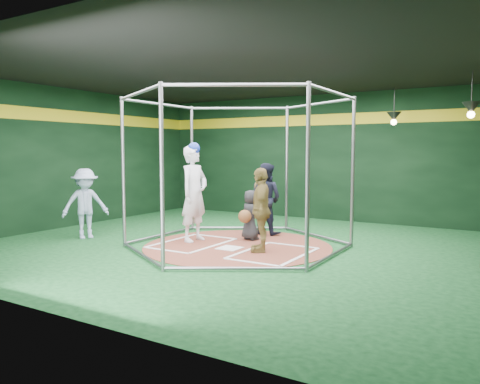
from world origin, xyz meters
The scene contains 13 objects.
room_shell centered at (0.00, 0.01, 1.75)m, with size 10.10×9.10×3.53m.
clay_disc centered at (0.00, 0.00, 0.01)m, with size 3.80×3.80×0.01m, color brown.
home_plate centered at (0.00, -0.30, 0.02)m, with size 0.43×0.43×0.01m, color white.
batter_box_left centered at (-0.95, -0.25, 0.02)m, with size 1.17×1.77×0.01m.
batter_box_right centered at (0.95, -0.25, 0.02)m, with size 1.17×1.77×0.01m.
batting_cage centered at (0.00, 0.00, 1.50)m, with size 4.05×4.67×3.00m.
pendant_lamp_near centered at (2.20, 3.60, 2.74)m, with size 0.34×0.34×0.90m.
pendant_lamp_far centered at (4.00, 2.00, 2.74)m, with size 0.34×0.34×0.90m.
batter_figure centered at (-1.06, -0.02, 1.05)m, with size 0.51×0.76×2.10m.
visitor_leopard centered at (0.65, -0.21, 0.81)m, with size 0.94×0.39×1.60m, color #A99048.
catcher_figure centered at (-0.10, 0.69, 0.55)m, with size 0.61×0.64×1.08m.
umpire centered at (-0.16, 1.50, 0.83)m, with size 0.80×0.62×1.64m, color black.
bystander_blue centered at (-3.35, -0.96, 0.77)m, with size 1.00×0.57×1.54m, color #9BACCD.
Camera 1 is at (4.85, -7.99, 1.92)m, focal length 35.00 mm.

